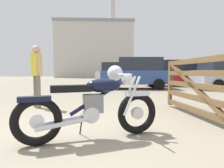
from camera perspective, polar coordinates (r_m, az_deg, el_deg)
The scene contains 8 objects.
ground_plane at distance 3.13m, azimuth -9.34°, elevation -14.17°, with size 80.00×80.00×0.00m, color gray.
vintage_motorcycle at distance 2.74m, azimuth -5.18°, elevation -6.08°, with size 1.97×1.03×1.07m.
timber_gate at distance 4.16m, azimuth 25.30°, elevation -0.18°, with size 0.53×2.53×1.60m.
bystander at distance 5.43m, azimuth -21.71°, elevation 4.01°, with size 0.35×0.35×1.66m.
red_hatchback_near at distance 13.85m, azimuth 18.23°, elevation 3.20°, with size 3.93×1.89×1.78m.
dark_sedan_left at distance 11.10m, azimuth 7.39°, elevation 3.32°, with size 3.93×1.88×1.78m.
blue_hatchback_right at distance 16.06m, azimuth 1.89°, elevation 3.39°, with size 3.94×1.91×1.78m.
industrial_building at distance 39.39m, azimuth -5.05°, elevation 9.89°, with size 15.33×12.07×23.26m.
Camera 1 is at (0.61, -2.92, 0.95)m, focal length 30.44 mm.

